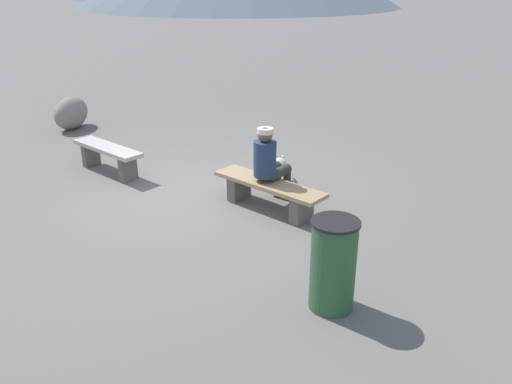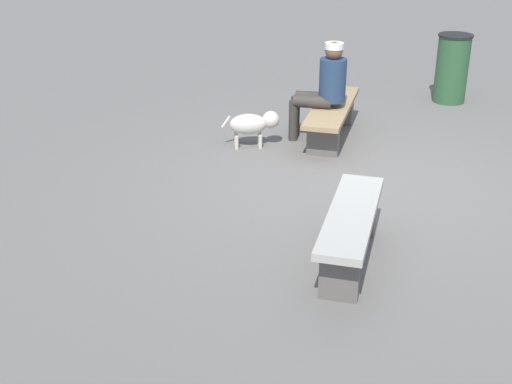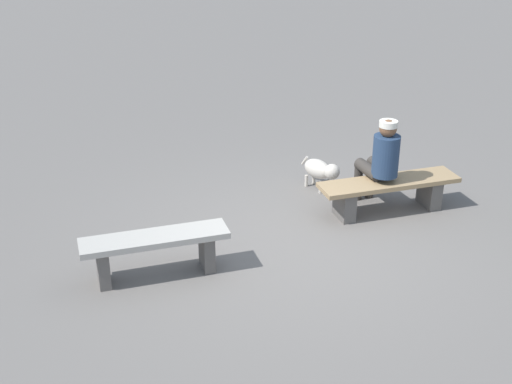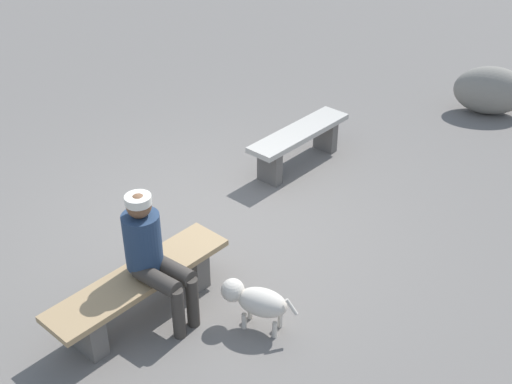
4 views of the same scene
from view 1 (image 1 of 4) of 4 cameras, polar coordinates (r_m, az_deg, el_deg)
ground at (r=8.04m, az=-8.03°, el=-0.56°), size 210.00×210.00×0.06m
bench_left at (r=9.09m, az=-15.91°, el=4.03°), size 1.55×0.71×0.47m
bench_right at (r=7.37m, az=1.41°, el=0.12°), size 1.81×0.82×0.42m
seated_person at (r=7.35m, az=1.44°, el=3.35°), size 0.39×0.67×1.20m
dog at (r=8.30m, az=2.28°, el=2.76°), size 0.30×0.69×0.43m
trash_bin at (r=5.23m, az=8.43°, el=-7.89°), size 0.48×0.48×0.96m
boulder at (r=12.05m, az=-19.59°, el=8.14°), size 0.75×1.10×0.68m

